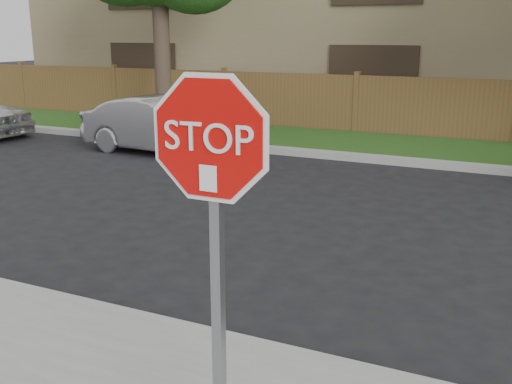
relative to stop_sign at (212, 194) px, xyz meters
The scene contains 4 objects.
far_curb 9.86m from the stop_sign, 83.01° to the left, with size 70.00×0.30×0.15m, color gray.
grass_strip 11.48m from the stop_sign, 84.02° to the left, with size 70.00×3.00×0.12m, color #1E4714.
stop_sign is the anchor object (origin of this frame).
sedan_left 10.56m from the stop_sign, 125.46° to the left, with size 1.36×3.91×1.29m, color #ADACB1.
Camera 1 is at (0.43, -4.33, 2.72)m, focal length 42.00 mm.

